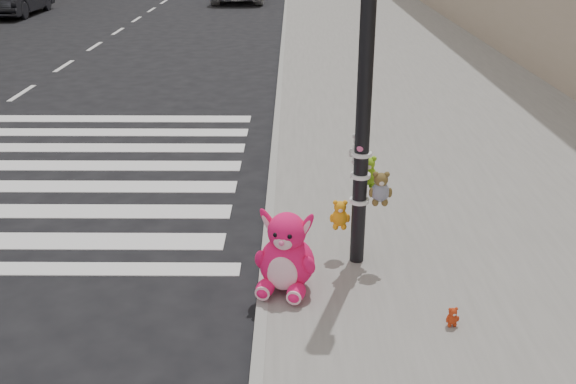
{
  "coord_description": "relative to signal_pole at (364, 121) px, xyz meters",
  "views": [
    {
      "loc": [
        1.85,
        -4.71,
        3.77
      ],
      "look_at": [
        1.8,
        2.36,
        0.75
      ],
      "focal_mm": 40.0,
      "sensor_mm": 36.0,
      "label": 1
    }
  ],
  "objects": [
    {
      "name": "pink_bunny",
      "position": [
        -0.82,
        -0.64,
        -1.29
      ],
      "size": [
        0.7,
        0.78,
        0.92
      ],
      "rotation": [
        0.0,
        0.0,
        -0.24
      ],
      "color": "#FF1563",
      "rests_on": "sidewalk_near"
    },
    {
      "name": "red_teddy",
      "position": [
        0.78,
        -1.31,
        -1.56
      ],
      "size": [
        0.16,
        0.12,
        0.21
      ],
      "primitive_type": null,
      "rotation": [
        0.0,
        0.0,
        0.18
      ],
      "color": "#BA3312",
      "rests_on": "sidewalk_near"
    },
    {
      "name": "curb_edge",
      "position": [
        -1.07,
        8.19,
        -1.74
      ],
      "size": [
        0.12,
        80.0,
        0.15
      ],
      "primitive_type": "cube",
      "color": "gray",
      "rests_on": "ground"
    },
    {
      "name": "ground",
      "position": [
        -2.62,
        -1.81,
        -1.81
      ],
      "size": [
        120.0,
        120.0,
        0.0
      ],
      "primitive_type": "plane",
      "color": "black",
      "rests_on": "ground"
    },
    {
      "name": "signal_pole",
      "position": [
        0.0,
        0.0,
        0.0
      ],
      "size": [
        0.68,
        0.49,
        4.0
      ],
      "color": "black",
      "rests_on": "sidewalk_near"
    },
    {
      "name": "sidewalk_near",
      "position": [
        2.38,
        8.19,
        -1.74
      ],
      "size": [
        7.0,
        80.0,
        0.14
      ],
      "primitive_type": "cube",
      "color": "slate",
      "rests_on": "ground"
    }
  ]
}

